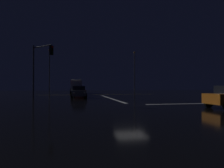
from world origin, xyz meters
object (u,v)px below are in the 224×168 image
at_px(box_truck, 76,86).
at_px(streetlamp_right_far, 135,69).
at_px(sedan_blue, 79,90).
at_px(sedan_gray, 79,92).
at_px(streetlamp_left_far, 49,68).
at_px(sedan_red, 80,91).
at_px(traffic_signal_nw, 41,62).

bearing_deg(box_truck, streetlamp_right_far, -0.82).
bearing_deg(sedan_blue, sedan_gray, -91.31).
xyz_separation_m(box_truck, streetlamp_left_far, (-5.97, -0.20, 3.97)).
relative_size(sedan_red, streetlamp_left_far, 0.43).
distance_m(sedan_red, traffic_signal_nw, 11.02).
bearing_deg(streetlamp_left_far, box_truck, 1.96).
height_order(sedan_blue, streetlamp_right_far, streetlamp_right_far).
bearing_deg(sedan_red, streetlamp_right_far, 43.30).
relative_size(traffic_signal_nw, streetlamp_right_far, 0.64).
bearing_deg(sedan_blue, sedan_red, -89.84).
xyz_separation_m(sedan_gray, traffic_signal_nw, (-4.46, -2.92, 3.60)).
bearing_deg(sedan_blue, streetlamp_left_far, 135.54).
bearing_deg(streetlamp_left_far, streetlamp_right_far, -0.00).
bearing_deg(box_truck, sedan_blue, -85.95).
distance_m(sedan_gray, box_truck, 19.48).
height_order(sedan_gray, box_truck, box_truck).
distance_m(streetlamp_left_far, streetlamp_right_far, 20.15).
height_order(sedan_red, streetlamp_left_far, streetlamp_left_far).
xyz_separation_m(sedan_red, streetlamp_right_far, (13.70, 12.91, 4.98)).
bearing_deg(sedan_gray, streetlamp_right_far, 53.95).
relative_size(sedan_gray, traffic_signal_nw, 0.67).
relative_size(traffic_signal_nw, streetlamp_left_far, 0.65).
distance_m(traffic_signal_nw, streetlamp_left_far, 22.27).
distance_m(sedan_red, sedan_blue, 6.61).
relative_size(sedan_red, streetlamp_right_far, 0.43).
distance_m(box_truck, streetlamp_right_far, 14.76).
distance_m(sedan_gray, sedan_blue, 12.95).
xyz_separation_m(sedan_gray, streetlamp_right_far, (14.02, 19.26, 4.98)).
bearing_deg(streetlamp_left_far, traffic_signal_nw, -85.69).
height_order(sedan_red, streetlamp_right_far, streetlamp_right_far).
xyz_separation_m(traffic_signal_nw, streetlamp_right_far, (18.48, 22.17, 1.38)).
relative_size(sedan_gray, box_truck, 0.52).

